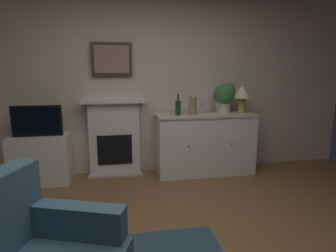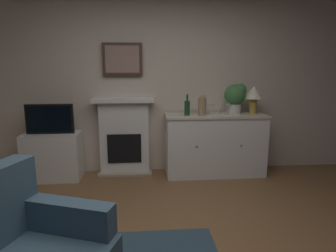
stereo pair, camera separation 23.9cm
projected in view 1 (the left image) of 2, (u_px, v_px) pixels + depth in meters
name	position (u px, v px, depth m)	size (l,w,h in m)	color
wall_rear	(147.00, 75.00, 4.20)	(6.20, 0.06, 2.85)	beige
fireplace_unit	(114.00, 137.00, 4.17)	(0.87, 0.30, 1.10)	white
framed_picture	(112.00, 59.00, 4.00)	(0.55, 0.04, 0.45)	#473323
sideboard_cabinet	(205.00, 144.00, 4.24)	(1.42, 0.49, 0.88)	white
table_lamp	(242.00, 94.00, 4.19)	(0.26, 0.26, 0.40)	#B79338
wine_bottle	(178.00, 108.00, 4.01)	(0.08, 0.08, 0.29)	#193F1E
wine_glass_left	(202.00, 106.00, 4.08)	(0.07, 0.07, 0.16)	silver
wine_glass_center	(209.00, 105.00, 4.15)	(0.07, 0.07, 0.16)	silver
wine_glass_right	(217.00, 105.00, 4.13)	(0.07, 0.07, 0.16)	silver
vase_decorative	(193.00, 105.00, 4.04)	(0.11, 0.11, 0.28)	#9E7F5B
tv_cabinet	(41.00, 159.00, 3.89)	(0.75, 0.42, 0.65)	white
tv_set	(37.00, 121.00, 3.76)	(0.62, 0.07, 0.40)	black
potted_plant_small	(225.00, 95.00, 4.20)	(0.30, 0.30, 0.43)	beige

